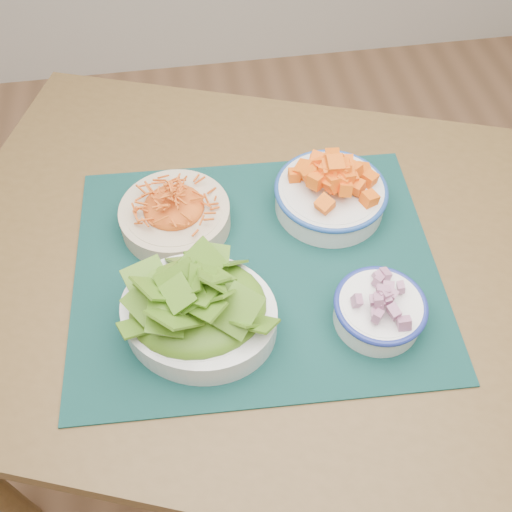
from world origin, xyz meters
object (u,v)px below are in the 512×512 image
at_px(table, 300,291).
at_px(lettuce_bowl, 198,306).
at_px(carrot_bowl, 174,211).
at_px(squash_bowl, 331,188).
at_px(onion_bowl, 380,307).
at_px(placemat, 256,267).

bearing_deg(table, lettuce_bowl, -131.75).
height_order(carrot_bowl, squash_bowl, squash_bowl).
distance_m(carrot_bowl, squash_bowl, 0.28).
relative_size(carrot_bowl, onion_bowl, 1.31).
height_order(carrot_bowl, lettuce_bowl, lettuce_bowl).
distance_m(placemat, lettuce_bowl, 0.16).
distance_m(carrot_bowl, lettuce_bowl, 0.22).
bearing_deg(carrot_bowl, squash_bowl, 0.10).
height_order(table, placemat, placemat).
xyz_separation_m(lettuce_bowl, onion_bowl, (0.28, -0.03, -0.02)).
bearing_deg(lettuce_bowl, squash_bowl, 63.91).
distance_m(table, lettuce_bowl, 0.26).
relative_size(placemat, squash_bowl, 3.00).
bearing_deg(table, placemat, -160.10).
bearing_deg(lettuce_bowl, placemat, 67.94).
bearing_deg(placemat, squash_bowl, 39.76).
bearing_deg(squash_bowl, placemat, -143.28).
relative_size(carrot_bowl, lettuce_bowl, 0.71).
bearing_deg(carrot_bowl, onion_bowl, -39.51).
xyz_separation_m(placemat, squash_bowl, (0.15, 0.12, 0.05)).
bearing_deg(squash_bowl, carrot_bowl, -179.90).
xyz_separation_m(carrot_bowl, squash_bowl, (0.28, 0.00, 0.01)).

